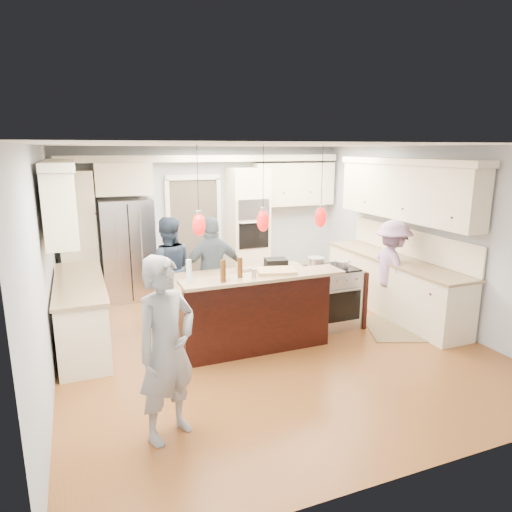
{
  "coord_description": "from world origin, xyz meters",
  "views": [
    {
      "loc": [
        -2.36,
        -5.58,
        2.66
      ],
      "look_at": [
        0.0,
        0.35,
        1.15
      ],
      "focal_mm": 32.0,
      "sensor_mm": 36.0,
      "label": 1
    }
  ],
  "objects_px": {
    "island_range": "(331,297)",
    "refrigerator": "(128,250)",
    "person_bar_end": "(167,349)",
    "kitchen_island": "(247,308)",
    "person_far_left": "(168,270)"
  },
  "relations": [
    {
      "from": "kitchen_island",
      "to": "island_range",
      "type": "distance_m",
      "value": 1.41
    },
    {
      "from": "refrigerator",
      "to": "island_range",
      "type": "relative_size",
      "value": 1.96
    },
    {
      "from": "refrigerator",
      "to": "person_far_left",
      "type": "height_order",
      "value": "refrigerator"
    },
    {
      "from": "island_range",
      "to": "person_bar_end",
      "type": "distance_m",
      "value": 3.43
    },
    {
      "from": "refrigerator",
      "to": "person_bar_end",
      "type": "distance_m",
      "value": 4.35
    },
    {
      "from": "refrigerator",
      "to": "island_range",
      "type": "height_order",
      "value": "refrigerator"
    },
    {
      "from": "kitchen_island",
      "to": "person_far_left",
      "type": "height_order",
      "value": "person_far_left"
    },
    {
      "from": "island_range",
      "to": "refrigerator",
      "type": "bearing_deg",
      "value": 137.41
    },
    {
      "from": "kitchen_island",
      "to": "person_far_left",
      "type": "bearing_deg",
      "value": 125.35
    },
    {
      "from": "kitchen_island",
      "to": "refrigerator",
      "type": "bearing_deg",
      "value": 116.91
    },
    {
      "from": "person_bar_end",
      "to": "person_far_left",
      "type": "xyz_separation_m",
      "value": [
        0.59,
        2.98,
        -0.05
      ]
    },
    {
      "from": "refrigerator",
      "to": "kitchen_island",
      "type": "xyz_separation_m",
      "value": [
        1.3,
        -2.57,
        -0.41
      ]
    },
    {
      "from": "person_bar_end",
      "to": "kitchen_island",
      "type": "bearing_deg",
      "value": 22.03
    },
    {
      "from": "island_range",
      "to": "person_bar_end",
      "type": "height_order",
      "value": "person_bar_end"
    },
    {
      "from": "refrigerator",
      "to": "person_bar_end",
      "type": "height_order",
      "value": "refrigerator"
    }
  ]
}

